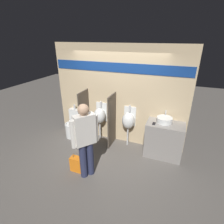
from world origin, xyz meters
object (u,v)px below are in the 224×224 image
at_px(urinal_near_counter, 100,116).
at_px(person_in_vest, 85,139).
at_px(cell_phone, 154,124).
at_px(sink_basin, 164,120).
at_px(shopping_bag, 77,164).
at_px(toilet, 73,126).
at_px(urinal_far, 128,120).

bearing_deg(urinal_near_counter, person_in_vest, -75.87).
bearing_deg(urinal_near_counter, cell_phone, -8.59).
relative_size(sink_basin, cell_phone, 2.66).
bearing_deg(shopping_bag, person_in_vest, -4.85).
distance_m(sink_basin, cell_phone, 0.28).
distance_m(person_in_vest, shopping_bag, 0.80).
xyz_separation_m(urinal_near_counter, toilet, (-0.85, -0.14, -0.42)).
xyz_separation_m(sink_basin, cell_phone, (-0.22, -0.17, -0.06)).
xyz_separation_m(urinal_far, person_in_vest, (-0.48, -1.46, 0.17)).
height_order(cell_phone, person_in_vest, person_in_vest).
height_order(urinal_near_counter, person_in_vest, person_in_vest).
relative_size(urinal_near_counter, urinal_far, 1.00).
bearing_deg(person_in_vest, toilet, 80.27).
bearing_deg(sink_basin, person_in_vest, -135.41).
bearing_deg(toilet, sink_basin, 1.58).
bearing_deg(urinal_near_counter, urinal_far, 0.00).
relative_size(person_in_vest, shopping_bag, 3.45).
bearing_deg(cell_phone, shopping_bag, -140.67).
xyz_separation_m(cell_phone, person_in_vest, (-1.19, -1.23, 0.02)).
bearing_deg(shopping_bag, urinal_far, 62.12).
xyz_separation_m(sink_basin, toilet, (-2.63, -0.07, -0.64)).
distance_m(sink_basin, shopping_bag, 2.31).
bearing_deg(shopping_bag, cell_phone, 39.33).
height_order(urinal_near_counter, toilet, urinal_near_counter).
xyz_separation_m(cell_phone, toilet, (-2.41, 0.09, -0.58)).
xyz_separation_m(urinal_far, shopping_bag, (-0.76, -1.44, -0.58)).
bearing_deg(person_in_vest, urinal_near_counter, 51.63).
bearing_deg(toilet, urinal_near_counter, 9.47).
bearing_deg(sink_basin, cell_phone, -143.09).
relative_size(cell_phone, toilet, 0.15).
xyz_separation_m(cell_phone, urinal_near_counter, (-1.56, 0.24, -0.16)).
xyz_separation_m(sink_basin, urinal_far, (-0.93, 0.07, -0.22)).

